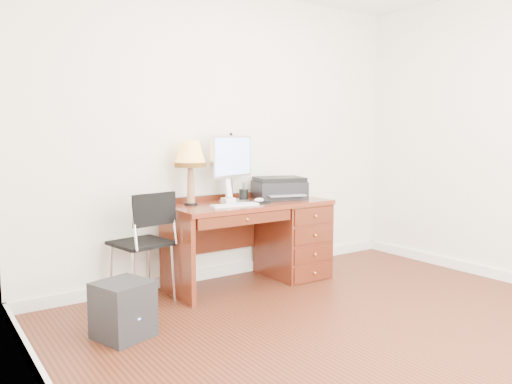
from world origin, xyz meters
TOP-DOWN VIEW (x-y plane):
  - ground at (0.00, 0.00)m, footprint 4.00×4.00m
  - room_shell at (0.00, 0.63)m, footprint 4.00×4.00m
  - desk at (0.32, 1.40)m, footprint 1.50×0.67m
  - monitor at (-0.09, 1.54)m, footprint 0.51×0.25m
  - keyboard at (-0.24, 1.27)m, footprint 0.43×0.16m
  - mouse_pad at (0.05, 1.31)m, footprint 0.22×0.22m
  - printer at (0.39, 1.46)m, footprint 0.55×0.48m
  - leg_lamp at (-0.52, 1.53)m, footprint 0.27×0.27m
  - phone at (-0.18, 1.48)m, footprint 0.10×0.10m
  - pen_cup at (0.01, 1.50)m, footprint 0.09×0.09m
  - chair at (-0.99, 1.43)m, footprint 0.49×0.50m
  - equipment_box at (-1.39, 0.85)m, footprint 0.41×0.41m

SIDE VIEW (x-z plane):
  - ground at x=0.00m, z-range 0.00..0.00m
  - room_shell at x=0.00m, z-range -1.95..2.05m
  - equipment_box at x=-1.39m, z-range 0.00..0.38m
  - desk at x=0.32m, z-range 0.04..0.79m
  - chair at x=-0.99m, z-range 0.10..1.00m
  - keyboard at x=-0.24m, z-range 0.75..0.77m
  - mouse_pad at x=0.05m, z-range 0.74..0.79m
  - pen_cup at x=0.01m, z-range 0.75..0.86m
  - phone at x=-0.18m, z-range 0.71..0.92m
  - printer at x=0.39m, z-range 0.75..0.95m
  - monitor at x=-0.09m, z-range 0.83..1.43m
  - leg_lamp at x=-0.52m, z-range 0.88..1.44m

